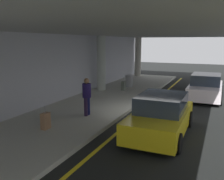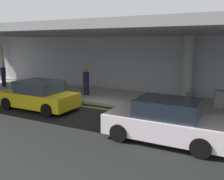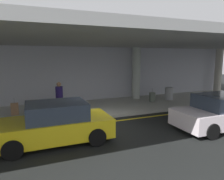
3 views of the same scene
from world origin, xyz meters
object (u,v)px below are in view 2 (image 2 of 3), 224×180
at_px(support_column_left_mid, 188,67).
at_px(trash_bin_steel, 219,99).
at_px(car_white, 165,121).
at_px(suitcase_upright_primary, 189,98).
at_px(suitcase_upright_secondary, 64,86).
at_px(person_waiting_for_ride, 3,74).
at_px(car_yellow_taxi_no2, 39,96).
at_px(traveler_with_luggage, 86,80).
at_px(support_column_far_left, 1,59).

xyz_separation_m(support_column_left_mid, trash_bin_steel, (1.90, -1.32, -1.40)).
distance_m(car_white, suitcase_upright_primary, 5.21).
relative_size(support_column_left_mid, suitcase_upright_secondary, 4.06).
xyz_separation_m(support_column_left_mid, person_waiting_for_ride, (-12.76, -2.47, -0.86)).
distance_m(car_yellow_taxi_no2, traveler_with_luggage, 3.55).
relative_size(person_waiting_for_ride, suitcase_upright_secondary, 1.87).
xyz_separation_m(car_yellow_taxi_no2, traveler_with_luggage, (0.64, 3.47, 0.40)).
bearing_deg(trash_bin_steel, support_column_far_left, 175.77).
bearing_deg(person_waiting_for_ride, support_column_far_left, -132.19).
height_order(support_column_far_left, car_white, support_column_far_left).
height_order(suitcase_upright_secondary, trash_bin_steel, suitcase_upright_secondary).
height_order(support_column_left_mid, car_white, support_column_left_mid).
distance_m(traveler_with_luggage, person_waiting_for_ride, 7.05).
bearing_deg(support_column_left_mid, car_yellow_taxi_no2, -138.83).
height_order(car_yellow_taxi_no2, person_waiting_for_ride, person_waiting_for_ride).
bearing_deg(support_column_left_mid, person_waiting_for_ride, -169.06).
relative_size(suitcase_upright_secondary, trash_bin_steel, 1.06).
relative_size(car_yellow_taxi_no2, person_waiting_for_ride, 2.44).
bearing_deg(person_waiting_for_ride, support_column_left_mid, 96.03).
bearing_deg(person_waiting_for_ride, car_yellow_taxi_no2, 59.34).
height_order(suitcase_upright_primary, trash_bin_steel, suitcase_upright_primary).
relative_size(support_column_far_left, suitcase_upright_primary, 4.06).
bearing_deg(support_column_left_mid, car_white, -85.03).
relative_size(person_waiting_for_ride, suitcase_upright_primary, 1.87).
xyz_separation_m(support_column_left_mid, car_yellow_taxi_no2, (-6.35, -5.56, -1.26)).
distance_m(support_column_far_left, suitcase_upright_primary, 16.59).
distance_m(car_yellow_taxi_no2, suitcase_upright_secondary, 4.32).
xyz_separation_m(person_waiting_for_ride, trash_bin_steel, (14.66, 1.14, -0.54)).
height_order(support_column_left_mid, suitcase_upright_primary, support_column_left_mid).
distance_m(car_yellow_taxi_no2, suitcase_upright_primary, 7.95).
bearing_deg(support_column_far_left, suitcase_upright_secondary, -10.80).
relative_size(car_white, traveler_with_luggage, 2.44).
relative_size(traveler_with_luggage, trash_bin_steel, 1.98).
bearing_deg(car_yellow_taxi_no2, traveler_with_luggage, -97.53).
xyz_separation_m(car_white, suitcase_upright_secondary, (-8.50, 5.11, -0.25)).
xyz_separation_m(car_yellow_taxi_no2, suitcase_upright_secondary, (-1.57, 4.01, -0.25)).
bearing_deg(traveler_with_luggage, car_white, -150.00).
bearing_deg(support_column_far_left, suitcase_upright_primary, -5.05).
height_order(support_column_left_mid, car_yellow_taxi_no2, support_column_left_mid).
bearing_deg(support_column_left_mid, traveler_with_luggage, -159.91).
bearing_deg(support_column_far_left, person_waiting_for_ride, -37.27).
bearing_deg(suitcase_upright_secondary, support_column_far_left, 168.18).
bearing_deg(trash_bin_steel, traveler_with_luggage, -174.26).
xyz_separation_m(car_white, car_yellow_taxi_no2, (-6.93, 1.10, 0.00)).
relative_size(car_yellow_taxi_no2, suitcase_upright_secondary, 4.56).
distance_m(traveler_with_luggage, trash_bin_steel, 7.68).
bearing_deg(suitcase_upright_secondary, person_waiting_for_ride, -170.19).
height_order(support_column_left_mid, traveler_with_luggage, support_column_left_mid).
bearing_deg(person_waiting_for_ride, trash_bin_steel, 89.54).
height_order(support_column_far_left, support_column_left_mid, same).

